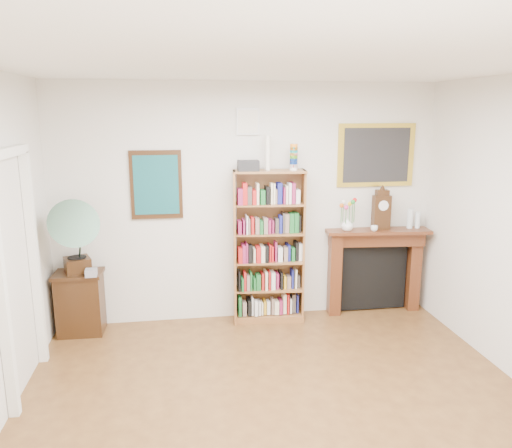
{
  "coord_description": "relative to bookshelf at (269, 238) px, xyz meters",
  "views": [
    {
      "loc": [
        -0.8,
        -3.23,
        2.46
      ],
      "look_at": [
        -0.04,
        1.6,
        1.36
      ],
      "focal_mm": 35.0,
      "sensor_mm": 36.0,
      "label": 1
    }
  ],
  "objects": [
    {
      "name": "bottle_right",
      "position": [
        1.85,
        0.02,
        0.15
      ],
      "size": [
        0.06,
        0.06,
        0.2
      ],
      "primitive_type": "cylinder",
      "color": "silver",
      "rests_on": "fireplace"
    },
    {
      "name": "gilt_painting",
      "position": [
        1.33,
        0.15,
        0.94
      ],
      "size": [
        0.95,
        0.04,
        0.75
      ],
      "color": "gold",
      "rests_on": "back_wall"
    },
    {
      "name": "room",
      "position": [
        -0.22,
        -2.33,
        0.39
      ],
      "size": [
        4.51,
        5.01,
        2.81
      ],
      "color": "#513118",
      "rests_on": "ground"
    },
    {
      "name": "side_cabinet",
      "position": [
        -2.16,
        -0.04,
        -0.65
      ],
      "size": [
        0.54,
        0.4,
        0.72
      ],
      "primitive_type": "cube",
      "rotation": [
        0.0,
        0.0,
        -0.03
      ],
      "color": "black",
      "rests_on": "floor"
    },
    {
      "name": "fireplace",
      "position": [
        1.35,
        0.07,
        -0.39
      ],
      "size": [
        1.28,
        0.41,
        1.06
      ],
      "rotation": [
        0.0,
        0.0,
        -0.09
      ],
      "color": "#4A2411",
      "rests_on": "floor"
    },
    {
      "name": "door_casing",
      "position": [
        -2.43,
        -1.13,
        0.25
      ],
      "size": [
        0.08,
        1.02,
        2.17
      ],
      "color": "white",
      "rests_on": "left_wall"
    },
    {
      "name": "mantel_clock",
      "position": [
        1.38,
        0.04,
        0.28
      ],
      "size": [
        0.21,
        0.12,
        0.48
      ],
      "rotation": [
        0.0,
        0.0,
        -0.01
      ],
      "color": "black",
      "rests_on": "fireplace"
    },
    {
      "name": "small_picture",
      "position": [
        -0.22,
        0.15,
        1.34
      ],
      "size": [
        0.26,
        0.04,
        0.3
      ],
      "color": "white",
      "rests_on": "back_wall"
    },
    {
      "name": "gramophone",
      "position": [
        -2.17,
        -0.16,
        0.19
      ],
      "size": [
        0.72,
        0.79,
        0.86
      ],
      "rotation": [
        0.0,
        0.0,
        0.36
      ],
      "color": "black",
      "rests_on": "side_cabinet"
    },
    {
      "name": "teacup",
      "position": [
        1.27,
        -0.05,
        0.09
      ],
      "size": [
        0.1,
        0.1,
        0.07
      ],
      "primitive_type": "imported",
      "rotation": [
        0.0,
        0.0,
        -0.13
      ],
      "color": "white",
      "rests_on": "fireplace"
    },
    {
      "name": "bookshelf",
      "position": [
        0.0,
        0.0,
        0.0
      ],
      "size": [
        0.86,
        0.37,
        2.08
      ],
      "rotation": [
        0.0,
        0.0,
        -0.1
      ],
      "color": "brown",
      "rests_on": "floor"
    },
    {
      "name": "cd_stack",
      "position": [
        -1.99,
        -0.2,
        -0.25
      ],
      "size": [
        0.13,
        0.13,
        0.08
      ],
      "primitive_type": "cube",
      "rotation": [
        0.0,
        0.0,
        0.05
      ],
      "color": "#B2B1BE",
      "rests_on": "side_cabinet"
    },
    {
      "name": "teal_poster",
      "position": [
        -1.27,
        0.15,
        0.64
      ],
      "size": [
        0.58,
        0.04,
        0.78
      ],
      "color": "black",
      "rests_on": "back_wall"
    },
    {
      "name": "bottle_left",
      "position": [
        1.76,
        0.03,
        0.17
      ],
      "size": [
        0.07,
        0.07,
        0.24
      ],
      "primitive_type": "cylinder",
      "color": "silver",
      "rests_on": "fireplace"
    },
    {
      "name": "flower_vase",
      "position": [
        0.96,
        0.02,
        0.13
      ],
      "size": [
        0.15,
        0.15,
        0.15
      ],
      "primitive_type": "imported",
      "rotation": [
        0.0,
        0.0,
        -0.01
      ],
      "color": "white",
      "rests_on": "fireplace"
    }
  ]
}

